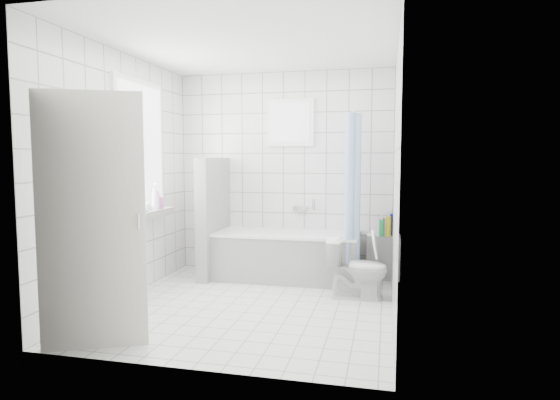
# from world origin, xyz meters

# --- Properties ---
(ground) EXTENTS (3.00, 3.00, 0.00)m
(ground) POSITION_xyz_m (0.00, 0.00, 0.00)
(ground) COLOR white
(ground) RESTS_ON ground
(ceiling) EXTENTS (3.00, 3.00, 0.00)m
(ceiling) POSITION_xyz_m (0.00, 0.00, 2.60)
(ceiling) COLOR white
(ceiling) RESTS_ON ground
(wall_back) EXTENTS (2.80, 0.02, 2.60)m
(wall_back) POSITION_xyz_m (0.00, 1.50, 1.30)
(wall_back) COLOR white
(wall_back) RESTS_ON ground
(wall_front) EXTENTS (2.80, 0.02, 2.60)m
(wall_front) POSITION_xyz_m (0.00, -1.50, 1.30)
(wall_front) COLOR white
(wall_front) RESTS_ON ground
(wall_left) EXTENTS (0.02, 3.00, 2.60)m
(wall_left) POSITION_xyz_m (-1.40, 0.00, 1.30)
(wall_left) COLOR white
(wall_left) RESTS_ON ground
(wall_right) EXTENTS (0.02, 3.00, 2.60)m
(wall_right) POSITION_xyz_m (1.40, 0.00, 1.30)
(wall_right) COLOR white
(wall_right) RESTS_ON ground
(window_left) EXTENTS (0.01, 0.90, 1.40)m
(window_left) POSITION_xyz_m (-1.35, 0.30, 1.60)
(window_left) COLOR white
(window_left) RESTS_ON wall_left
(window_back) EXTENTS (0.50, 0.01, 0.50)m
(window_back) POSITION_xyz_m (0.10, 1.46, 1.95)
(window_back) COLOR white
(window_back) RESTS_ON wall_back
(window_sill) EXTENTS (0.18, 1.02, 0.08)m
(window_sill) POSITION_xyz_m (-1.31, 0.30, 0.86)
(window_sill) COLOR white
(window_sill) RESTS_ON wall_left
(door) EXTENTS (0.74, 0.37, 2.00)m
(door) POSITION_xyz_m (-0.89, -1.31, 1.00)
(door) COLOR silver
(door) RESTS_ON ground
(bathtub) EXTENTS (1.76, 0.77, 0.58)m
(bathtub) POSITION_xyz_m (0.13, 1.12, 0.29)
(bathtub) COLOR white
(bathtub) RESTS_ON ground
(partition_wall) EXTENTS (0.15, 0.85, 1.50)m
(partition_wall) POSITION_xyz_m (-0.81, 1.07, 0.75)
(partition_wall) COLOR white
(partition_wall) RESTS_ON ground
(tiled_ledge) EXTENTS (0.40, 0.24, 0.55)m
(tiled_ledge) POSITION_xyz_m (1.30, 1.38, 0.28)
(tiled_ledge) COLOR white
(tiled_ledge) RESTS_ON ground
(toilet) EXTENTS (0.63, 0.37, 0.64)m
(toilet) POSITION_xyz_m (1.03, 0.50, 0.32)
(toilet) COLOR white
(toilet) RESTS_ON ground
(curtain_rod) EXTENTS (0.02, 0.80, 0.02)m
(curtain_rod) POSITION_xyz_m (0.95, 1.10, 2.00)
(curtain_rod) COLOR silver
(curtain_rod) RESTS_ON wall_back
(shower_curtain) EXTENTS (0.14, 0.48, 1.78)m
(shower_curtain) POSITION_xyz_m (0.95, 0.97, 1.10)
(shower_curtain) COLOR #426EC4
(shower_curtain) RESTS_ON curtain_rod
(tub_faucet) EXTENTS (0.18, 0.06, 0.06)m
(tub_faucet) POSITION_xyz_m (0.23, 1.46, 0.85)
(tub_faucet) COLOR silver
(tub_faucet) RESTS_ON wall_back
(sill_bottles) EXTENTS (0.16, 0.72, 0.31)m
(sill_bottles) POSITION_xyz_m (-1.30, 0.28, 1.02)
(sill_bottles) COLOR #31BFDC
(sill_bottles) RESTS_ON window_sill
(ledge_bottles) EXTENTS (0.17, 0.18, 0.27)m
(ledge_bottles) POSITION_xyz_m (1.32, 1.34, 0.67)
(ledge_bottles) COLOR #1C1AD7
(ledge_bottles) RESTS_ON tiled_ledge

